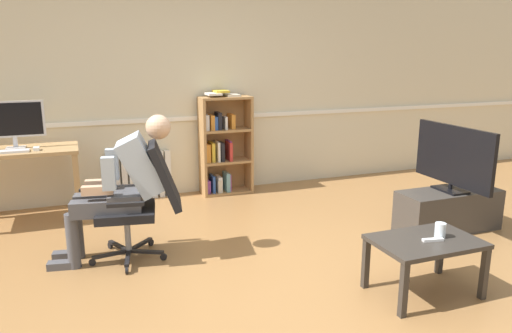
% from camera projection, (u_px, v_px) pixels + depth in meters
% --- Properties ---
extents(ground_plane, '(18.00, 18.00, 0.00)m').
position_uv_depth(ground_plane, '(277.00, 283.00, 3.63)').
color(ground_plane, olive).
extents(back_wall, '(12.00, 0.13, 2.70)m').
position_uv_depth(back_wall, '(191.00, 82.00, 5.72)').
color(back_wall, beige).
rests_on(back_wall, ground_plane).
extents(computer_desk, '(1.28, 0.58, 0.76)m').
position_uv_depth(computer_desk, '(10.00, 161.00, 4.75)').
color(computer_desk, tan).
rests_on(computer_desk, ground_plane).
extents(imac_monitor, '(0.59, 0.14, 0.47)m').
position_uv_depth(imac_monitor, '(13.00, 121.00, 4.75)').
color(imac_monitor, silver).
rests_on(imac_monitor, computer_desk).
extents(keyboard, '(0.42, 0.12, 0.02)m').
position_uv_depth(keyboard, '(5.00, 152.00, 4.59)').
color(keyboard, silver).
rests_on(keyboard, computer_desk).
extents(computer_mouse, '(0.06, 0.10, 0.03)m').
position_uv_depth(computer_mouse, '(36.00, 149.00, 4.70)').
color(computer_mouse, white).
rests_on(computer_mouse, computer_desk).
extents(bookshelf, '(0.62, 0.29, 1.25)m').
position_uv_depth(bookshelf, '(223.00, 146.00, 5.82)').
color(bookshelf, '#AD7F4C').
rests_on(bookshelf, ground_plane).
extents(radiator, '(0.74, 0.08, 0.56)m').
position_uv_depth(radiator, '(139.00, 176.00, 5.64)').
color(radiator, white).
rests_on(radiator, ground_plane).
extents(office_chair, '(0.81, 0.62, 0.98)m').
position_uv_depth(office_chair, '(144.00, 197.00, 3.97)').
color(office_chair, black).
rests_on(office_chair, ground_plane).
extents(person_seated, '(1.03, 0.47, 1.21)m').
position_uv_depth(person_seated, '(122.00, 184.00, 3.91)').
color(person_seated, '#4C4C51').
rests_on(person_seated, ground_plane).
extents(tv_stand, '(1.01, 0.39, 0.39)m').
position_uv_depth(tv_stand, '(448.00, 210.00, 4.67)').
color(tv_stand, '#3D3833').
rests_on(tv_stand, ground_plane).
extents(tv_screen, '(0.20, 0.98, 0.63)m').
position_uv_depth(tv_screen, '(453.00, 157.00, 4.55)').
color(tv_screen, black).
rests_on(tv_screen, tv_stand).
extents(coffee_table, '(0.74, 0.50, 0.41)m').
position_uv_depth(coffee_table, '(425.00, 247.00, 3.40)').
color(coffee_table, '#332D28').
rests_on(coffee_table, ground_plane).
extents(drinking_glass, '(0.08, 0.08, 0.11)m').
position_uv_depth(drinking_glass, '(440.00, 230.00, 3.41)').
color(drinking_glass, silver).
rests_on(drinking_glass, coffee_table).
extents(spare_remote, '(0.15, 0.06, 0.02)m').
position_uv_depth(spare_remote, '(433.00, 240.00, 3.35)').
color(spare_remote, white).
rests_on(spare_remote, coffee_table).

